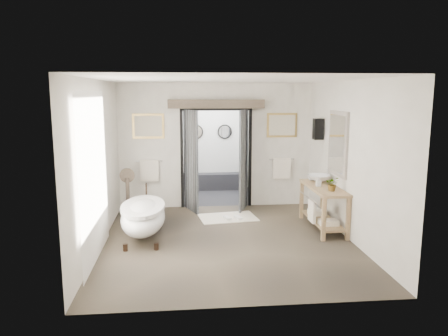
{
  "coord_description": "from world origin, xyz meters",
  "views": [
    {
      "loc": [
        -0.8,
        -7.59,
        2.68
      ],
      "look_at": [
        0.0,
        0.6,
        1.25
      ],
      "focal_mm": 35.0,
      "sensor_mm": 36.0,
      "label": 1
    }
  ],
  "objects_px": {
    "clawfoot_tub": "(143,216)",
    "basin": "(319,179)",
    "rug": "(228,217)",
    "vanity": "(322,204)"
  },
  "relations": [
    {
      "from": "clawfoot_tub",
      "to": "basin",
      "type": "height_order",
      "value": "basin"
    },
    {
      "from": "clawfoot_tub",
      "to": "rug",
      "type": "bearing_deg",
      "value": 35.16
    },
    {
      "from": "vanity",
      "to": "rug",
      "type": "xyz_separation_m",
      "value": [
        -1.78,
        0.92,
        -0.5
      ]
    },
    {
      "from": "clawfoot_tub",
      "to": "basin",
      "type": "xyz_separation_m",
      "value": [
        3.52,
        0.66,
        0.51
      ]
    },
    {
      "from": "vanity",
      "to": "rug",
      "type": "distance_m",
      "value": 2.07
    },
    {
      "from": "vanity",
      "to": "clawfoot_tub",
      "type": "bearing_deg",
      "value": -175.49
    },
    {
      "from": "rug",
      "to": "clawfoot_tub",
      "type": "bearing_deg",
      "value": -144.84
    },
    {
      "from": "rug",
      "to": "basin",
      "type": "height_order",
      "value": "basin"
    },
    {
      "from": "rug",
      "to": "basin",
      "type": "bearing_deg",
      "value": -16.49
    },
    {
      "from": "clawfoot_tub",
      "to": "rug",
      "type": "xyz_separation_m",
      "value": [
        1.7,
        1.2,
        -0.42
      ]
    }
  ]
}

